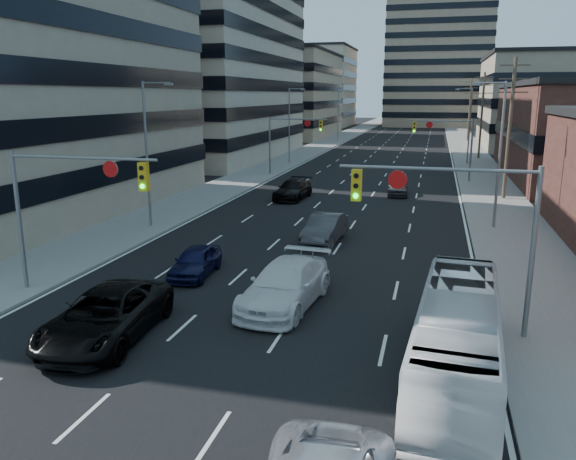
{
  "coord_description": "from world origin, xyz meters",
  "views": [
    {
      "loc": [
        6.68,
        -11.31,
        8.21
      ],
      "look_at": [
        0.39,
        12.77,
        2.2
      ],
      "focal_mm": 35.0,
      "sensor_mm": 36.0,
      "label": 1
    }
  ],
  "objects_px": {
    "transit_bus": "(457,337)",
    "black_pickup": "(106,316)",
    "white_van": "(285,285)",
    "sedan_blue": "(195,261)"
  },
  "relations": [
    {
      "from": "transit_bus",
      "to": "black_pickup",
      "type": "bearing_deg",
      "value": -175.52
    },
    {
      "from": "white_van",
      "to": "sedan_blue",
      "type": "relative_size",
      "value": 1.49
    },
    {
      "from": "black_pickup",
      "to": "white_van",
      "type": "relative_size",
      "value": 1.03
    },
    {
      "from": "white_van",
      "to": "sedan_blue",
      "type": "distance_m",
      "value": 5.69
    },
    {
      "from": "white_van",
      "to": "sedan_blue",
      "type": "xyz_separation_m",
      "value": [
        -5.03,
        2.66,
        -0.18
      ]
    },
    {
      "from": "transit_bus",
      "to": "sedan_blue",
      "type": "height_order",
      "value": "transit_bus"
    },
    {
      "from": "transit_bus",
      "to": "sedan_blue",
      "type": "distance_m",
      "value": 13.47
    },
    {
      "from": "white_van",
      "to": "transit_bus",
      "type": "relative_size",
      "value": 0.63
    },
    {
      "from": "white_van",
      "to": "transit_bus",
      "type": "height_order",
      "value": "transit_bus"
    },
    {
      "from": "sedan_blue",
      "to": "transit_bus",
      "type": "bearing_deg",
      "value": -35.85
    }
  ]
}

